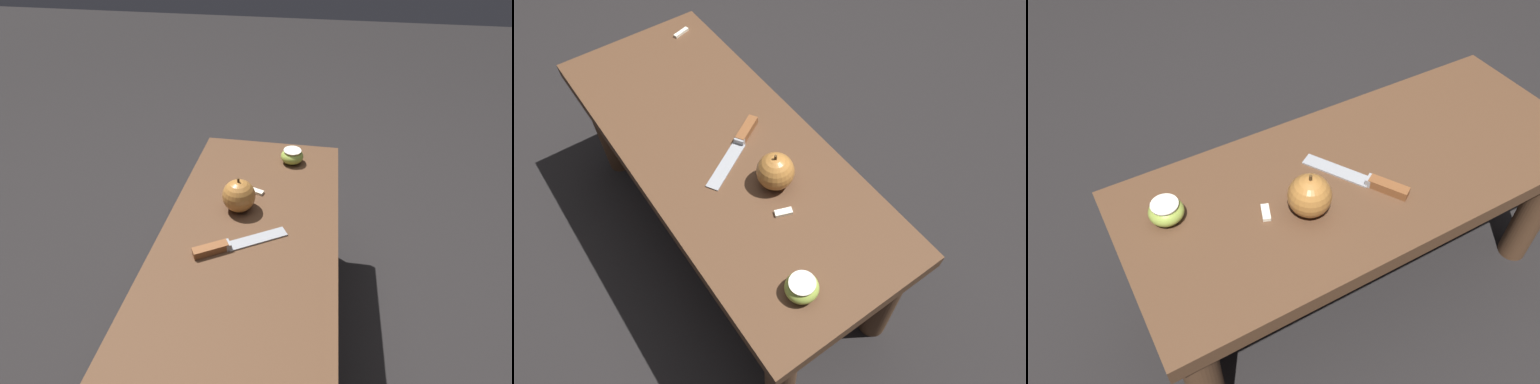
# 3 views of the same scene
# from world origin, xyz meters

# --- Properties ---
(ground_plane) EXTENTS (8.00, 8.00, 0.00)m
(ground_plane) POSITION_xyz_m (0.00, 0.00, 0.00)
(ground_plane) COLOR black
(wooden_bench) EXTENTS (1.06, 0.44, 0.42)m
(wooden_bench) POSITION_xyz_m (0.00, 0.00, 0.33)
(wooden_bench) COLOR brown
(wooden_bench) RESTS_ON ground_plane
(knife) EXTENTS (0.15, 0.21, 0.02)m
(knife) POSITION_xyz_m (0.01, 0.04, 0.43)
(knife) COLOR #9EA0A5
(knife) RESTS_ON wooden_bench
(apple_whole) EXTENTS (0.09, 0.09, 0.10)m
(apple_whole) POSITION_xyz_m (0.16, 0.04, 0.46)
(apple_whole) COLOR #B27233
(apple_whole) RESTS_ON wooden_bench
(apple_cut) EXTENTS (0.07, 0.07, 0.04)m
(apple_cut) POSITION_xyz_m (0.42, -0.08, 0.44)
(apple_cut) COLOR #9EB747
(apple_cut) RESTS_ON wooden_bench
(apple_slice_center) EXTENTS (0.03, 0.04, 0.01)m
(apple_slice_center) POSITION_xyz_m (0.24, 0.01, 0.42)
(apple_slice_center) COLOR white
(apple_slice_center) RESTS_ON wooden_bench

